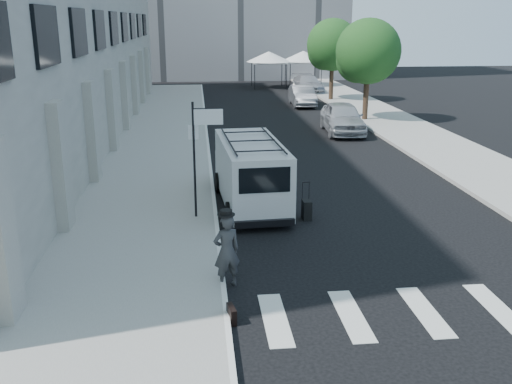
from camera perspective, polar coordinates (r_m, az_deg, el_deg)
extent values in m
plane|color=black|center=(14.85, 4.20, -6.70)|extent=(120.00, 120.00, 0.00)
cube|color=gray|center=(30.02, -9.24, 5.43)|extent=(4.50, 48.00, 0.15)
cube|color=gray|center=(35.79, 12.96, 7.06)|extent=(4.00, 56.00, 0.15)
cube|color=gray|center=(32.66, -22.88, 15.76)|extent=(10.00, 44.00, 12.00)
cylinder|color=black|center=(17.07, -6.19, 3.13)|extent=(0.07, 0.07, 3.50)
cube|color=white|center=(16.91, -6.28, 5.95)|extent=(0.30, 0.03, 0.42)
cube|color=white|center=(16.81, -4.78, 7.48)|extent=(0.85, 0.06, 0.45)
cylinder|color=black|center=(35.17, 10.92, 9.20)|extent=(0.32, 0.32, 2.80)
sphere|color=#15431A|center=(34.92, 11.17, 13.64)|extent=(3.80, 3.80, 3.80)
sphere|color=#15431A|center=(35.42, 10.20, 12.81)|extent=(2.66, 2.66, 2.66)
cylinder|color=black|center=(43.80, 7.54, 10.83)|extent=(0.32, 0.32, 2.80)
sphere|color=#15431A|center=(43.60, 7.68, 14.39)|extent=(3.80, 3.80, 3.80)
sphere|color=#15431A|center=(44.12, 6.95, 13.71)|extent=(2.66, 2.66, 2.66)
cylinder|color=black|center=(50.47, -0.13, 11.41)|extent=(0.06, 0.06, 2.20)
cylinder|color=black|center=(50.83, 3.07, 11.43)|extent=(0.06, 0.06, 2.20)
cylinder|color=black|center=(53.25, -0.44, 11.70)|extent=(0.06, 0.06, 2.20)
cylinder|color=black|center=(53.59, 2.60, 11.72)|extent=(0.06, 0.06, 2.20)
cube|color=white|center=(51.92, 1.28, 12.84)|extent=(3.00, 3.00, 0.12)
cone|color=white|center=(51.89, 1.29, 13.39)|extent=(4.00, 4.00, 0.90)
cylinder|color=black|center=(51.39, 3.44, 11.48)|extent=(0.06, 0.06, 2.20)
cylinder|color=black|center=(51.91, 6.55, 11.46)|extent=(0.06, 0.06, 2.20)
cylinder|color=black|center=(54.14, 2.95, 11.77)|extent=(0.06, 0.06, 2.20)
cylinder|color=black|center=(54.64, 5.92, 11.75)|extent=(0.06, 0.06, 2.20)
cube|color=white|center=(52.91, 4.74, 12.86)|extent=(3.00, 3.00, 0.12)
cone|color=white|center=(52.88, 4.76, 13.40)|extent=(4.00, 4.00, 0.90)
imported|color=#323234|center=(13.06, -2.95, -5.93)|extent=(0.74, 0.60, 1.75)
cube|color=black|center=(11.89, -2.47, -12.11)|extent=(0.20, 0.45, 0.34)
cube|color=black|center=(17.63, 5.08, -1.80)|extent=(0.27, 0.42, 0.60)
cylinder|color=black|center=(17.62, 4.67, 0.11)|extent=(0.02, 0.02, 0.57)
cylinder|color=black|center=(17.66, 5.33, 0.14)|extent=(0.02, 0.02, 0.57)
cube|color=black|center=(17.56, 5.02, 1.00)|extent=(0.23, 0.04, 0.03)
cube|color=silver|center=(18.59, -0.49, 2.06)|extent=(2.14, 5.10, 1.94)
cube|color=silver|center=(21.32, -1.62, 2.67)|extent=(1.80, 0.93, 1.02)
cube|color=black|center=(16.12, 0.86, 1.21)|extent=(1.48, 0.16, 0.74)
cylinder|color=black|center=(20.38, -3.69, 0.97)|extent=(0.30, 0.72, 0.70)
cylinder|color=black|center=(20.62, 1.18, 1.19)|extent=(0.30, 0.72, 0.70)
cylinder|color=black|center=(17.13, -2.54, -2.13)|extent=(0.30, 0.72, 0.70)
cylinder|color=black|center=(17.41, 3.22, -1.83)|extent=(0.30, 0.72, 0.70)
imported|color=#A2A5AA|center=(31.37, 8.64, 7.36)|extent=(2.28, 5.00, 1.66)
imported|color=#5B5D62|center=(41.14, 4.65, 9.57)|extent=(1.63, 4.37, 1.43)
imported|color=#A7A9B0|center=(48.72, 5.17, 10.71)|extent=(2.20, 5.08, 1.46)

